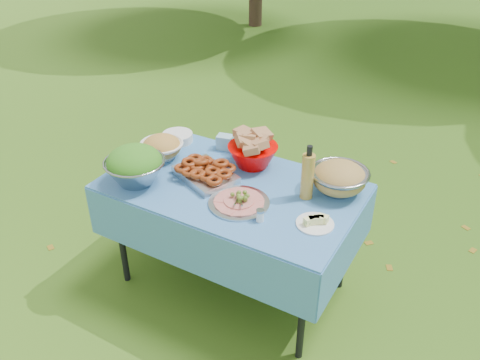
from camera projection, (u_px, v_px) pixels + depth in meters
name	position (u px, v px, depth m)	size (l,w,h in m)	color
ground	(232.00, 282.00, 3.34)	(80.00, 80.00, 0.00)	#173509
picnic_table	(232.00, 237.00, 3.14)	(1.46, 0.86, 0.76)	#78B4E6
salad_bowl	(135.00, 165.00, 2.91)	(0.35, 0.35, 0.23)	#989CA0
pasta_bowl_white	(162.00, 147.00, 3.18)	(0.27, 0.27, 0.15)	white
plate_stack	(178.00, 137.00, 3.39)	(0.20, 0.20, 0.06)	white
wipes_box	(225.00, 142.00, 3.29)	(0.10, 0.07, 0.09)	#91CBE0
sanitizer_bottle	(239.00, 140.00, 3.23)	(0.06, 0.06, 0.17)	pink
bread_bowl	(253.00, 150.00, 3.08)	(0.31, 0.31, 0.20)	#EA0000
pasta_bowl_steel	(339.00, 177.00, 2.84)	(0.33, 0.33, 0.18)	#989CA0
fried_tray	(205.00, 172.00, 2.98)	(0.36, 0.26, 0.09)	silver
charcuterie_platter	(239.00, 198.00, 2.76)	(0.34, 0.34, 0.08)	silver
oil_bottle	(308.00, 172.00, 2.75)	(0.07, 0.07, 0.32)	gold
cheese_plate	(315.00, 220.00, 2.61)	(0.20, 0.20, 0.05)	white
shaker	(260.00, 215.00, 2.63)	(0.04, 0.04, 0.07)	white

